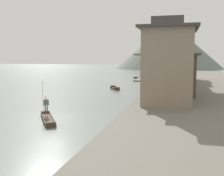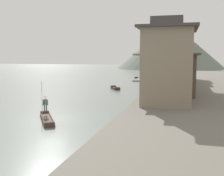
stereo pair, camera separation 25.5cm
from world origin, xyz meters
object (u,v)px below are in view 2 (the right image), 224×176
(house_waterfront_second, at_px, (173,72))
(house_waterfront_tall, at_px, (174,70))
(boatman_person, at_px, (45,103))
(boat_moored_third, at_px, (149,83))
(house_waterfront_narrow, at_px, (172,68))
(boat_moored_far, at_px, (146,87))
(boat_moored_nearest, at_px, (152,80))
(boat_foreground_poled, at_px, (47,119))
(house_waterfront_end, at_px, (177,66))
(boat_moored_second, at_px, (140,78))
(boat_midriver_drifting, at_px, (115,88))
(house_waterfront_far, at_px, (175,67))
(house_waterfront_nearest, at_px, (168,63))

(house_waterfront_second, bearing_deg, house_waterfront_tall, 90.65)
(boatman_person, xyz_separation_m, house_waterfront_second, (11.21, 13.03, 2.33))
(boat_moored_third, relative_size, house_waterfront_narrow, 0.68)
(boat_moored_far, bearing_deg, boat_moored_nearest, 92.75)
(boat_foreground_poled, xyz_separation_m, house_waterfront_end, (10.41, 42.65, 3.63))
(house_waterfront_end, bearing_deg, boat_moored_far, -110.15)
(boat_moored_second, xyz_separation_m, boat_midriver_drifting, (-0.55, -25.39, 0.05))
(boatman_person, relative_size, boat_midriver_drifting, 0.87)
(boat_foreground_poled, bearing_deg, house_waterfront_second, 53.43)
(boat_moored_nearest, relative_size, boat_moored_far, 0.81)
(boatman_person, distance_m, boat_moored_far, 27.74)
(boat_midriver_drifting, bearing_deg, house_waterfront_far, 44.15)
(house_waterfront_second, bearing_deg, boat_foreground_poled, -126.57)
(boatman_person, distance_m, boat_moored_second, 50.11)
(boat_moored_second, height_order, house_waterfront_second, house_waterfront_second)
(boat_foreground_poled, distance_m, house_waterfront_nearest, 13.73)
(boat_midriver_drifting, bearing_deg, boat_moored_second, 88.76)
(house_waterfront_tall, bearing_deg, house_waterfront_end, 89.97)
(boat_moored_third, distance_m, house_waterfront_second, 25.21)
(boat_moored_third, relative_size, boat_midriver_drifting, 1.62)
(house_waterfront_nearest, height_order, house_waterfront_second, house_waterfront_nearest)
(boat_moored_third, bearing_deg, boat_moored_far, -86.34)
(boat_moored_far, bearing_deg, house_waterfront_narrow, 3.13)
(boat_midriver_drifting, distance_m, house_waterfront_far, 14.73)
(house_waterfront_far, bearing_deg, house_waterfront_narrow, -93.13)
(boat_moored_second, height_order, house_waterfront_far, house_waterfront_far)
(boat_moored_nearest, distance_m, house_waterfront_tall, 26.84)
(boat_midriver_drifting, height_order, house_waterfront_second, house_waterfront_second)
(boat_moored_far, height_order, house_waterfront_second, house_waterfront_second)
(boat_moored_second, xyz_separation_m, house_waterfront_nearest, (9.70, -43.34, 4.96))
(house_waterfront_narrow, bearing_deg, boat_moored_nearest, 106.98)
(boat_foreground_poled, height_order, boat_midriver_drifting, boat_midriver_drifting)
(house_waterfront_end, bearing_deg, boat_moored_second, 139.48)
(house_waterfront_nearest, bearing_deg, house_waterfront_narrow, 91.12)
(boat_moored_nearest, relative_size, house_waterfront_end, 0.57)
(boat_moored_nearest, height_order, house_waterfront_far, house_waterfront_far)
(boat_moored_nearest, height_order, house_waterfront_tall, house_waterfront_tall)
(house_waterfront_narrow, distance_m, house_waterfront_end, 14.23)
(house_waterfront_nearest, distance_m, house_waterfront_narrow, 20.65)
(house_waterfront_tall, height_order, house_waterfront_far, same)
(house_waterfront_second, height_order, house_waterfront_narrow, same)
(boat_moored_far, distance_m, house_waterfront_second, 15.46)
(boat_moored_third, xyz_separation_m, boat_moored_far, (0.65, -10.14, 0.11))
(house_waterfront_narrow, bearing_deg, boat_midriver_drifting, -164.88)
(boat_moored_third, height_order, house_waterfront_second, house_waterfront_second)
(house_waterfront_second, height_order, house_waterfront_tall, same)
(boat_foreground_poled, relative_size, house_waterfront_nearest, 0.55)
(house_waterfront_narrow, height_order, house_waterfront_end, same)
(boat_moored_far, distance_m, house_waterfront_tall, 9.82)
(boat_moored_second, bearing_deg, boatman_person, -91.35)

